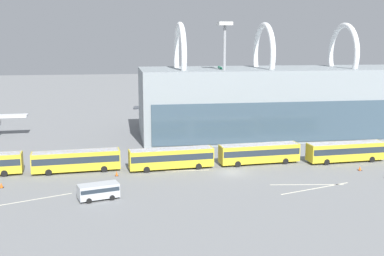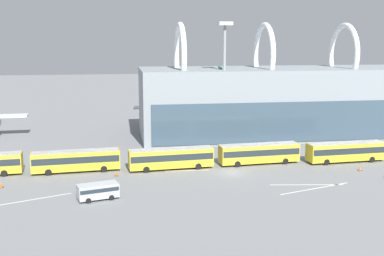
{
  "view_description": "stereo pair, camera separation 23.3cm",
  "coord_description": "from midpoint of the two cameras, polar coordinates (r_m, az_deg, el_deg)",
  "views": [
    {
      "loc": [
        -17.27,
        -70.01,
        20.3
      ],
      "look_at": [
        -3.64,
        17.29,
        4.0
      ],
      "focal_mm": 45.0,
      "sensor_mm": 36.0,
      "label": 1
    },
    {
      "loc": [
        -17.04,
        -70.05,
        20.3
      ],
      "look_at": [
        -3.64,
        17.29,
        4.0
      ],
      "focal_mm": 45.0,
      "sensor_mm": 36.0,
      "label": 2
    }
  ],
  "objects": [
    {
      "name": "lane_stripe_1",
      "position": [
        75.9,
        -0.65,
        -5.06
      ],
      "size": [
        6.9,
        0.51,
        0.01
      ],
      "primitive_type": "cube",
      "rotation": [
        0.0,
        0.0,
        -0.04
      ],
      "color": "silver",
      "rests_on": "ground_plane"
    },
    {
      "name": "traffic_cone_0",
      "position": [
        80.33,
        19.2,
        -4.54
      ],
      "size": [
        0.61,
        0.61,
        0.67
      ],
      "color": "black",
      "rests_on": "ground_plane"
    },
    {
      "name": "airliner_at_gate_far",
      "position": [
        115.42,
        2.6,
        3.01
      ],
      "size": [
        38.48,
        37.92,
        14.74
      ],
      "rotation": [
        0.0,
        0.0,
        1.45
      ],
      "color": "silver",
      "rests_on": "ground_plane"
    },
    {
      "name": "lane_stripe_0",
      "position": [
        70.59,
        13.37,
        -6.55
      ],
      "size": [
        10.43,
        1.74,
        0.01
      ],
      "primitive_type": "cube",
      "rotation": [
        0.0,
        0.0,
        -0.14
      ],
      "color": "silver",
      "rests_on": "ground_plane"
    },
    {
      "name": "traffic_cone_1",
      "position": [
        72.34,
        -21.75,
        -6.32
      ],
      "size": [
        0.62,
        0.62,
        0.73
      ],
      "color": "black",
      "rests_on": "ground_plane"
    },
    {
      "name": "traffic_cone_2",
      "position": [
        73.81,
        -9.01,
        -5.35
      ],
      "size": [
        0.52,
        0.52,
        0.74
      ],
      "color": "black",
      "rests_on": "ground_plane"
    },
    {
      "name": "lane_stripe_2",
      "position": [
        69.18,
        14.35,
        -6.95
      ],
      "size": [
        11.39,
        3.96,
        0.01
      ],
      "primitive_type": "cube",
      "rotation": [
        0.0,
        0.0,
        0.32
      ],
      "color": "silver",
      "rests_on": "ground_plane"
    },
    {
      "name": "service_van_foreground",
      "position": [
        63.41,
        -11.14,
        -7.25
      ],
      "size": [
        5.52,
        3.48,
        2.07
      ],
      "rotation": [
        0.0,
        0.0,
        3.41
      ],
      "color": "#B2B7BC",
      "rests_on": "ground_plane"
    },
    {
      "name": "shuttle_bus_2",
      "position": [
        76.39,
        -2.56,
        -3.47
      ],
      "size": [
        13.55,
        3.87,
        3.28
      ],
      "rotation": [
        0.0,
        0.0,
        0.08
      ],
      "color": "gold",
      "rests_on": "ground_plane"
    },
    {
      "name": "floodlight_mast",
      "position": [
        95.18,
        3.78,
        7.89
      ],
      "size": [
        2.67,
        2.67,
        23.66
      ],
      "color": "gray",
      "rests_on": "ground_plane"
    },
    {
      "name": "shuttle_bus_1",
      "position": [
        76.93,
        -13.64,
        -3.66
      ],
      "size": [
        13.55,
        3.88,
        3.28
      ],
      "rotation": [
        0.0,
        0.0,
        0.08
      ],
      "color": "gold",
      "rests_on": "ground_plane"
    },
    {
      "name": "ground_plane",
      "position": [
        74.9,
        4.73,
        -5.31
      ],
      "size": [
        440.0,
        440.0,
        0.0
      ],
      "primitive_type": "plane",
      "color": "slate"
    },
    {
      "name": "shuttle_bus_3",
      "position": [
        80.33,
        7.89,
        -2.87
      ],
      "size": [
        13.54,
        3.78,
        3.28
      ],
      "rotation": [
        0.0,
        0.0,
        0.07
      ],
      "color": "gold",
      "rests_on": "ground_plane"
    },
    {
      "name": "shuttle_bus_4",
      "position": [
        84.8,
        17.7,
        -2.56
      ],
      "size": [
        13.52,
        3.68,
        3.28
      ],
      "rotation": [
        0.0,
        0.0,
        0.07
      ],
      "color": "gold",
      "rests_on": "ground_plane"
    },
    {
      "name": "lane_stripe_3",
      "position": [
        65.9,
        -18.01,
        -8.02
      ],
      "size": [
        8.6,
        3.78,
        0.01
      ],
      "primitive_type": "cube",
      "rotation": [
        0.0,
        0.0,
        0.4
      ],
      "color": "silver",
      "rests_on": "ground_plane"
    }
  ]
}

